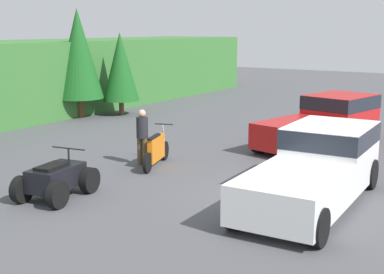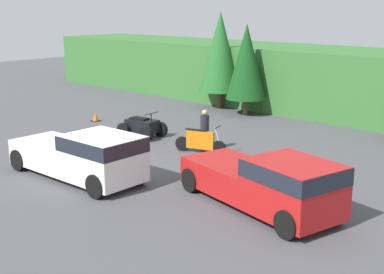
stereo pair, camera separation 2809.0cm
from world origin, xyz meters
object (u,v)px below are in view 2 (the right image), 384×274
object	(u,v)px
quad_atv	(142,127)
rider_person	(205,128)
pickup_truck_second	(85,155)
dirt_bike	(200,142)
pickup_truck_red	(270,182)
traffic_cone	(95,116)

from	to	relation	value
quad_atv	rider_person	distance (m)	3.79
pickup_truck_second	dirt_bike	world-z (taller)	pickup_truck_second
dirt_bike	quad_atv	bearing A→B (deg)	158.46
pickup_truck_second	quad_atv	xyz separation A→B (m)	(-3.35, 5.60, -0.46)
pickup_truck_red	quad_atv	bearing A→B (deg)	171.68
pickup_truck_red	rider_person	bearing A→B (deg)	159.65
pickup_truck_red	rider_person	distance (m)	7.09
pickup_truck_red	pickup_truck_second	size ratio (longest dim) A/B	1.03
quad_atv	rider_person	world-z (taller)	rider_person
dirt_bike	rider_person	xyz separation A→B (m)	(-0.14, 0.43, 0.46)
pickup_truck_red	pickup_truck_second	xyz separation A→B (m)	(-6.40, -1.98, 0.00)
pickup_truck_red	traffic_cone	world-z (taller)	pickup_truck_red
quad_atv	traffic_cone	xyz separation A→B (m)	(-4.38, 0.58, -0.22)
traffic_cone	quad_atv	bearing A→B (deg)	-7.58
pickup_truck_second	rider_person	size ratio (longest dim) A/B	3.19
pickup_truck_red	traffic_cone	size ratio (longest dim) A/B	10.52
pickup_truck_red	quad_atv	xyz separation A→B (m)	(-9.74, 3.62, -0.46)
pickup_truck_red	traffic_cone	xyz separation A→B (m)	(-14.13, 4.20, -0.68)
pickup_truck_second	rider_person	xyz separation A→B (m)	(0.41, 5.79, 0.02)
quad_atv	rider_person	bearing A→B (deg)	-6.46
pickup_truck_second	quad_atv	size ratio (longest dim) A/B	2.56
pickup_truck_red	dirt_bike	distance (m)	6.77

